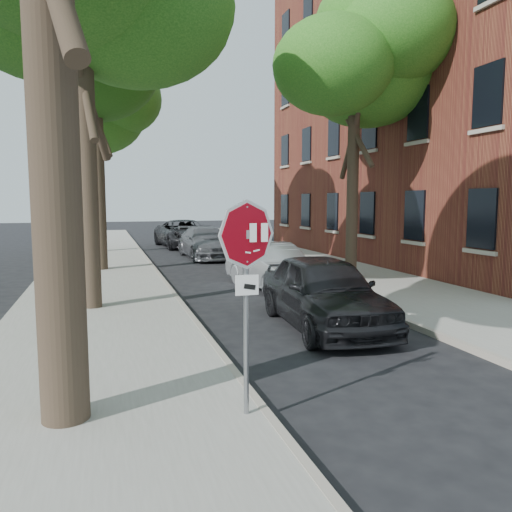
# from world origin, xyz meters

# --- Properties ---
(ground) EXTENTS (120.00, 120.00, 0.00)m
(ground) POSITION_xyz_m (0.00, 0.00, 0.00)
(ground) COLOR black
(ground) RESTS_ON ground
(sidewalk_left) EXTENTS (4.00, 55.00, 0.12)m
(sidewalk_left) POSITION_xyz_m (-2.50, 12.00, 0.06)
(sidewalk_left) COLOR gray
(sidewalk_left) RESTS_ON ground
(sidewalk_right) EXTENTS (4.00, 55.00, 0.12)m
(sidewalk_right) POSITION_xyz_m (6.00, 12.00, 0.06)
(sidewalk_right) COLOR gray
(sidewalk_right) RESTS_ON ground
(curb_left) EXTENTS (0.12, 55.00, 0.13)m
(curb_left) POSITION_xyz_m (-0.45, 12.00, 0.07)
(curb_left) COLOR #9E9384
(curb_left) RESTS_ON ground
(curb_right) EXTENTS (0.12, 55.00, 0.13)m
(curb_right) POSITION_xyz_m (3.95, 12.00, 0.07)
(curb_right) COLOR #9E9384
(curb_right) RESTS_ON ground
(apartment_building) EXTENTS (12.20, 20.20, 15.30)m
(apartment_building) POSITION_xyz_m (14.00, 14.00, 7.65)
(apartment_building) COLOR maroon
(apartment_building) RESTS_ON ground
(stop_sign) EXTENTS (0.76, 0.34, 2.61)m
(stop_sign) POSITION_xyz_m (-0.70, -0.03, 1.95)
(stop_sign) COLOR gray
(stop_sign) RESTS_ON sidewalk_left
(tree_mid_b) EXTENTS (5.88, 5.46, 10.36)m
(tree_mid_b) POSITION_xyz_m (-2.42, 14.12, 8.00)
(tree_mid_b) COLOR black
(tree_mid_b) RESTS_ON sidewalk_left
(tree_far) EXTENTS (5.29, 4.91, 9.33)m
(tree_far) POSITION_xyz_m (-2.72, 21.11, 7.21)
(tree_far) COLOR black
(tree_far) RESTS_ON sidewalk_left
(tree_right) EXTENTS (5.29, 4.91, 9.33)m
(tree_right) POSITION_xyz_m (5.98, 10.11, 7.21)
(tree_right) COLOR black
(tree_right) RESTS_ON sidewalk_right
(car_a) EXTENTS (2.13, 4.69, 1.56)m
(car_a) POSITION_xyz_m (2.16, 3.98, 0.78)
(car_a) COLOR black
(car_a) RESTS_ON ground
(car_b) EXTENTS (1.94, 4.40, 1.41)m
(car_b) POSITION_xyz_m (2.60, 8.70, 0.70)
(car_b) COLOR #929599
(car_b) RESTS_ON ground
(car_c) EXTENTS (2.20, 5.08, 1.46)m
(car_c) POSITION_xyz_m (2.34, 17.45, 0.73)
(car_c) COLOR #525358
(car_c) RESTS_ON ground
(car_d) EXTENTS (3.13, 5.91, 1.58)m
(car_d) POSITION_xyz_m (2.21, 23.11, 0.79)
(car_d) COLOR black
(car_d) RESTS_ON ground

